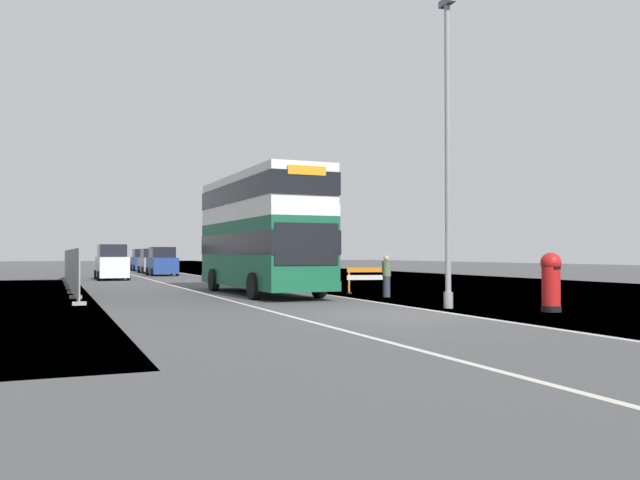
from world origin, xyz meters
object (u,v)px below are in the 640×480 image
Objects in this scene: double_decker_bus at (261,231)px; pedestrian_at_kerb at (386,276)px; roadworks_barrier at (367,277)px; car_oncoming_near at (112,263)px; red_pillar_postbox at (551,279)px; car_far_side at (142,261)px; lamppost_foreground at (448,160)px; car_receding_mid at (162,262)px; car_receding_far at (152,262)px.

pedestrian_at_kerb is at bearing -44.14° from double_decker_bus.
car_oncoming_near is (-8.78, 19.27, 0.37)m from roadworks_barrier.
car_oncoming_near is 23.24m from pedestrian_at_kerb.
car_oncoming_near reaches higher than red_pillar_postbox.
car_far_side is (-5.19, 50.67, 0.05)m from red_pillar_postbox.
lamppost_foreground is at bearing -86.29° from car_far_side.
car_oncoming_near reaches higher than car_far_side.
double_decker_bus is 2.50× the size of car_far_side.
double_decker_bus is 1.07× the size of lamppost_foreground.
car_receding_far is at bearing 88.57° from car_receding_mid.
roadworks_barrier is at bearing -80.23° from car_receding_mid.
roadworks_barrier is 26.60m from car_receding_mid.
car_receding_mid is 6.80m from car_receding_far.
car_receding_mid reaches higher than pedestrian_at_kerb.
lamppost_foreground reaches higher than pedestrian_at_kerb.
lamppost_foreground reaches higher than roadworks_barrier.
double_decker_bus is 5.76× the size of roadworks_barrier.
car_oncoming_near is 1.10× the size of car_receding_far.
pedestrian_at_kerb is at bearing 82.86° from lamppost_foreground.
red_pillar_postbox is 1.07× the size of pedestrian_at_kerb.
car_oncoming_near is 8.15m from car_receding_mid.
roadworks_barrier is 41.03m from car_far_side.
car_oncoming_near is at bearing 108.62° from red_pillar_postbox.
pedestrian_at_kerb is (3.91, -3.80, -1.82)m from double_decker_bus.
double_decker_bus is at bearing 115.26° from red_pillar_postbox.
car_far_side is 43.37m from pedestrian_at_kerb.
car_far_side is (-3.14, 48.46, -3.60)m from lamppost_foreground.
lamppost_foreground is 2.35× the size of car_far_side.
car_far_side is at bearing 88.69° from car_receding_far.
double_decker_bus reaches higher than car_receding_mid.
car_far_side is at bearing 95.02° from pedestrian_at_kerb.
car_receding_far is 1.01× the size of car_far_side.
red_pillar_postbox is at bearing -84.04° from roadworks_barrier.
roadworks_barrier is at bearing -18.21° from double_decker_bus.
lamppost_foreground is 40.95m from car_receding_far.
roadworks_barrier is 0.43× the size of car_receding_far.
car_far_side reaches higher than red_pillar_postbox.
car_receding_far is at bearing 94.67° from lamppost_foreground.
pedestrian_at_kerb is (0.66, 5.25, -3.78)m from lamppost_foreground.
double_decker_bus reaches higher than car_oncoming_near.
double_decker_bus reaches higher than car_far_side.
car_far_side reaches higher than pedestrian_at_kerb.
car_receding_far is (-3.32, 40.65, -3.60)m from lamppost_foreground.
roadworks_barrier is 0.43× the size of car_receding_mid.
lamppost_foreground is at bearing -97.64° from roadworks_barrier.
red_pillar_postbox is (2.05, -2.21, -3.64)m from lamppost_foreground.
roadworks_barrier is (1.02, 7.64, -3.90)m from lamppost_foreground.
pedestrian_at_kerb is at bearing -84.98° from car_far_side.
double_decker_bus is 4.91m from roadworks_barrier.
red_pillar_postbox is at bearing -71.38° from car_oncoming_near.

